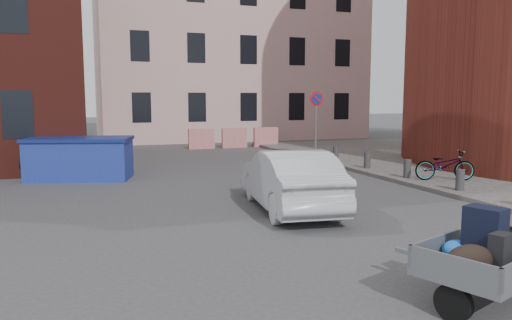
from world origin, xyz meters
name	(u,v)px	position (x,y,z in m)	size (l,w,h in m)	color
ground	(259,226)	(0.00, 0.00, 0.00)	(120.00, 120.00, 0.00)	#38383A
sidewalk	(494,170)	(10.00, 4.00, 0.06)	(9.00, 24.00, 0.12)	#474442
building_pink	(228,26)	(6.00, 22.00, 7.00)	(16.00, 8.00, 14.00)	#D5A8A4
no_parking_sign	(316,110)	(6.00, 9.48, 2.01)	(0.60, 0.09, 2.65)	gray
bollards	(407,169)	(6.00, 3.40, 0.40)	(0.22, 9.02, 0.55)	#3A3A3D
barriers	(234,138)	(4.20, 15.00, 0.50)	(4.70, 0.18, 1.00)	red
trailer	(485,257)	(1.25, -4.48, 0.61)	(1.88, 1.98, 1.20)	black
dumpster	(80,158)	(-3.25, 7.25, 0.65)	(3.42, 2.39, 1.30)	#21349E
silver_car	(290,180)	(1.14, 1.13, 0.68)	(1.45, 4.15, 1.37)	silver
bicycle	(445,165)	(6.73, 2.64, 0.56)	(0.59, 1.68, 0.89)	black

